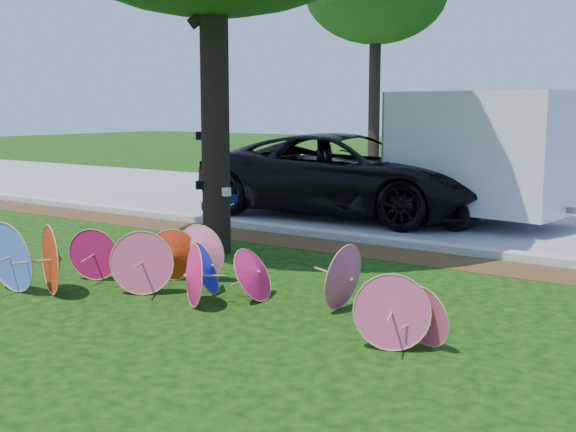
{
  "coord_description": "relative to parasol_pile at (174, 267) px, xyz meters",
  "views": [
    {
      "loc": [
        5.68,
        -5.52,
        2.28
      ],
      "look_at": [
        0.5,
        2.0,
        0.9
      ],
      "focal_mm": 45.0,
      "sensor_mm": 36.0,
      "label": 1
    }
  ],
  "objects": [
    {
      "name": "cargo_trailer",
      "position": [
        1.1,
        7.46,
        1.05
      ],
      "size": [
        3.48,
        2.44,
        2.88
      ],
      "primitive_type": "cube",
      "rotation": [
        0.0,
        0.0,
        -0.12
      ],
      "color": "white",
      "rests_on": "ground"
    },
    {
      "name": "curb",
      "position": [
        0.22,
        4.56,
        -0.33
      ],
      "size": [
        90.0,
        0.3,
        0.12
      ],
      "primitive_type": "cube",
      "color": "#B7B5AD",
      "rests_on": "ground"
    },
    {
      "name": "parasol_pile",
      "position": [
        0.0,
        0.0,
        0.0
      ],
      "size": [
        5.85,
        2.15,
        0.92
      ],
      "color": "#E34D7B",
      "rests_on": "ground"
    },
    {
      "name": "black_van",
      "position": [
        -1.63,
        6.97,
        0.48
      ],
      "size": [
        6.37,
        3.22,
        1.73
      ],
      "primitive_type": "imported",
      "rotation": [
        0.0,
        0.0,
        1.63
      ],
      "color": "black",
      "rests_on": "ground"
    },
    {
      "name": "street",
      "position": [
        0.22,
        8.71,
        -0.38
      ],
      "size": [
        90.0,
        8.0,
        0.01
      ],
      "primitive_type": "cube",
      "color": "gray",
      "rests_on": "ground"
    },
    {
      "name": "mulch_strip",
      "position": [
        0.22,
        3.86,
        -0.38
      ],
      "size": [
        90.0,
        1.0,
        0.01
      ],
      "primitive_type": "cube",
      "color": "#472D16",
      "rests_on": "ground"
    },
    {
      "name": "ground",
      "position": [
        0.22,
        -0.64,
        -0.39
      ],
      "size": [
        90.0,
        90.0,
        0.0
      ],
      "primitive_type": "plane",
      "color": "black",
      "rests_on": "ground"
    }
  ]
}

